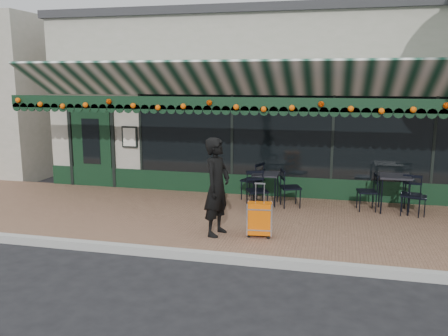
% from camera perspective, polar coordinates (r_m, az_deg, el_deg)
% --- Properties ---
extents(ground, '(80.00, 80.00, 0.00)m').
position_cam_1_polar(ground, '(8.00, 1.76, -11.19)').
color(ground, black).
rests_on(ground, ground).
extents(sidewalk, '(18.00, 4.00, 0.15)m').
position_cam_1_polar(sidewalk, '(9.83, 4.16, -6.52)').
color(sidewalk, brown).
rests_on(sidewalk, ground).
extents(curb, '(18.00, 0.16, 0.15)m').
position_cam_1_polar(curb, '(7.90, 1.64, -10.90)').
color(curb, '#9E9E99').
rests_on(curb, ground).
extents(restaurant_building, '(12.00, 9.60, 4.50)m').
position_cam_1_polar(restaurant_building, '(15.20, 7.92, 7.96)').
color(restaurant_building, gray).
rests_on(restaurant_building, ground).
extents(woman, '(0.57, 0.74, 1.80)m').
position_cam_1_polar(woman, '(8.60, -0.85, -2.28)').
color(woman, black).
rests_on(woman, sidewalk).
extents(suitcase, '(0.46, 0.29, 0.99)m').
position_cam_1_polar(suitcase, '(8.64, 4.29, -6.15)').
color(suitcase, '#DA5806').
rests_on(suitcase, sidewalk).
extents(cafe_table_a, '(0.65, 0.65, 0.80)m').
position_cam_1_polar(cafe_table_a, '(10.78, 19.84, -1.24)').
color(cafe_table_a, black).
rests_on(cafe_table_a, sidewalk).
extents(cafe_table_b, '(0.58, 0.58, 0.72)m').
position_cam_1_polar(cafe_table_b, '(10.80, 5.06, -1.02)').
color(cafe_table_b, black).
rests_on(cafe_table_b, sidewalk).
extents(chair_a_left, '(0.47, 0.47, 0.83)m').
position_cam_1_polar(chair_a_left, '(10.75, 16.81, -2.76)').
color(chair_a_left, black).
rests_on(chair_a_left, sidewalk).
extents(chair_a_right, '(0.44, 0.44, 0.76)m').
position_cam_1_polar(chair_a_right, '(10.76, 22.25, -3.28)').
color(chair_a_right, black).
rests_on(chair_a_right, sidewalk).
extents(chair_a_front, '(0.49, 0.49, 0.85)m').
position_cam_1_polar(chair_a_front, '(10.67, 21.59, -3.10)').
color(chair_a_front, black).
rests_on(chair_a_front, sidewalk).
extents(chair_b_left, '(0.58, 0.58, 0.91)m').
position_cam_1_polar(chair_b_left, '(11.23, 3.43, -1.53)').
color(chair_b_left, black).
rests_on(chair_b_left, sidewalk).
extents(chair_b_right, '(0.55, 0.55, 0.87)m').
position_cam_1_polar(chair_b_right, '(10.68, 8.01, -2.38)').
color(chair_b_right, black).
rests_on(chair_b_right, sidewalk).
extents(chair_b_front, '(0.58, 0.58, 0.88)m').
position_cam_1_polar(chair_b_front, '(10.26, 4.01, -2.81)').
color(chair_b_front, black).
rests_on(chair_b_front, sidewalk).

